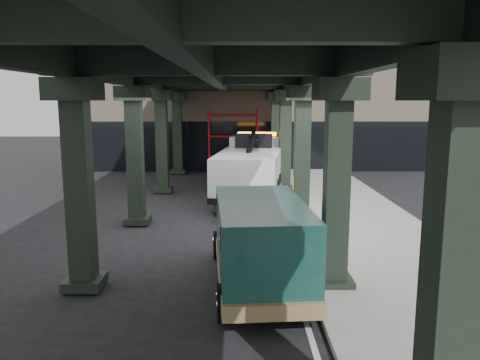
{
  "coord_description": "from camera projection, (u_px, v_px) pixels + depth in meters",
  "views": [
    {
      "loc": [
        0.3,
        -14.72,
        4.5
      ],
      "look_at": [
        0.37,
        1.74,
        1.7
      ],
      "focal_mm": 35.0,
      "sensor_mm": 36.0,
      "label": 1
    }
  ],
  "objects": [
    {
      "name": "scaffolding",
      "position": [
        233.0,
        139.0,
        29.35
      ],
      "size": [
        3.08,
        0.88,
        4.0
      ],
      "color": "red",
      "rests_on": "ground"
    },
    {
      "name": "tow_truck",
      "position": [
        253.0,
        164.0,
        22.48
      ],
      "size": [
        3.72,
        9.51,
        3.04
      ],
      "rotation": [
        0.0,
        0.0,
        -0.13
      ],
      "color": "black",
      "rests_on": "ground"
    },
    {
      "name": "ground",
      "position": [
        229.0,
        240.0,
        15.26
      ],
      "size": [
        90.0,
        90.0,
        0.0
      ],
      "primitive_type": "plane",
      "color": "black",
      "rests_on": "ground"
    },
    {
      "name": "viaduct",
      "position": [
        218.0,
        73.0,
        16.32
      ],
      "size": [
        7.4,
        32.0,
        6.4
      ],
      "color": "black",
      "rests_on": "ground"
    },
    {
      "name": "towed_van",
      "position": [
        260.0,
        241.0,
        11.25
      ],
      "size": [
        2.48,
        5.52,
        2.19
      ],
      "rotation": [
        0.0,
        0.0,
        0.07
      ],
      "color": "#113C36",
      "rests_on": "ground"
    },
    {
      "name": "lane_stripe",
      "position": [
        276.0,
        224.0,
        17.24
      ],
      "size": [
        0.12,
        38.0,
        0.01
      ],
      "primitive_type": "cube",
      "color": "silver",
      "rests_on": "ground"
    },
    {
      "name": "sidewalk",
      "position": [
        352.0,
        222.0,
        17.24
      ],
      "size": [
        5.0,
        40.0,
        0.15
      ],
      "primitive_type": "cube",
      "color": "gray",
      "rests_on": "ground"
    },
    {
      "name": "building",
      "position": [
        261.0,
        107.0,
        34.32
      ],
      "size": [
        22.0,
        10.0,
        8.0
      ],
      "primitive_type": "cube",
      "color": "#C6B793",
      "rests_on": "ground"
    }
  ]
}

